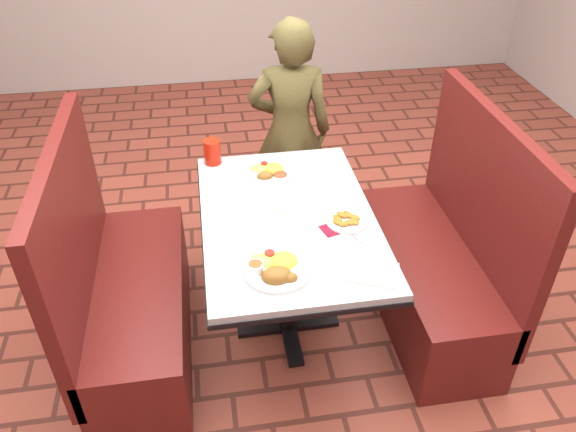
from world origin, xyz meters
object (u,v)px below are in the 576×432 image
at_px(dining_table, 288,232).
at_px(red_tumbler, 212,152).
at_px(plantain_plate, 346,221).
at_px(booth_bench_left, 128,300).
at_px(far_dinner_plate, 269,170).
at_px(diner_person, 290,132).
at_px(near_dinner_plate, 276,266).
at_px(booth_bench_right, 437,266).

relative_size(dining_table, red_tumbler, 9.13).
bearing_deg(dining_table, plantain_plate, -20.25).
xyz_separation_m(booth_bench_left, far_dinner_plate, (0.76, 0.38, 0.44)).
distance_m(diner_person, near_dinner_plate, 1.34).
relative_size(dining_table, far_dinner_plate, 4.86).
xyz_separation_m(booth_bench_left, red_tumbler, (0.48, 0.55, 0.49)).
xyz_separation_m(booth_bench_right, far_dinner_plate, (-0.83, 0.38, 0.44)).
bearing_deg(booth_bench_left, dining_table, 0.00).
relative_size(booth_bench_left, far_dinner_plate, 4.82).
bearing_deg(plantain_plate, booth_bench_right, 9.87).
bearing_deg(near_dinner_plate, booth_bench_right, 22.47).
height_order(near_dinner_plate, red_tumbler, red_tumbler).
distance_m(diner_person, red_tumbler, 0.63).
height_order(near_dinner_plate, far_dinner_plate, near_dinner_plate).
height_order(booth_bench_right, diner_person, diner_person).
height_order(booth_bench_right, red_tumbler, booth_bench_right).
bearing_deg(plantain_plate, near_dinner_plate, -142.44).
relative_size(booth_bench_left, red_tumbler, 9.04).
xyz_separation_m(near_dinner_plate, far_dinner_plate, (0.07, 0.76, -0.01)).
xyz_separation_m(dining_table, diner_person, (0.16, 0.93, 0.04)).
distance_m(dining_table, plantain_plate, 0.29).
height_order(diner_person, red_tumbler, diner_person).
bearing_deg(red_tumbler, plantain_plate, -48.11).
xyz_separation_m(diner_person, near_dinner_plate, (-0.27, -1.31, 0.09)).
distance_m(far_dinner_plate, plantain_plate, 0.56).
relative_size(far_dinner_plate, plantain_plate, 1.33).
distance_m(booth_bench_left, booth_bench_right, 1.60).
relative_size(dining_table, diner_person, 0.87).
distance_m(booth_bench_left, near_dinner_plate, 0.90).
xyz_separation_m(booth_bench_left, diner_person, (0.96, 0.93, 0.37)).
xyz_separation_m(dining_table, plantain_plate, (0.26, -0.09, 0.11)).
height_order(booth_bench_left, near_dinner_plate, booth_bench_left).
relative_size(booth_bench_right, diner_person, 0.86).
distance_m(booth_bench_right, far_dinner_plate, 1.02).
bearing_deg(dining_table, diner_person, 79.96).
bearing_deg(booth_bench_right, plantain_plate, -170.13).
bearing_deg(plantain_plate, far_dinner_plate, 121.45).
bearing_deg(far_dinner_plate, red_tumbler, 150.03).
distance_m(near_dinner_plate, red_tumbler, 0.95).
distance_m(booth_bench_right, plantain_plate, 0.70).
xyz_separation_m(plantain_plate, red_tumbler, (-0.57, 0.64, 0.05)).
distance_m(plantain_plate, red_tumbler, 0.86).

